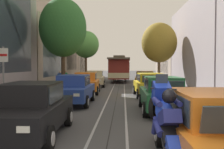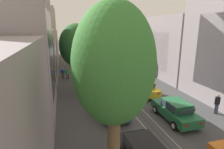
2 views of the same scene
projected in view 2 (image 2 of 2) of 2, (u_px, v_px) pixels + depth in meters
name	position (u px, v px, depth m)	size (l,w,h in m)	color
ground_plane	(110.00, 81.00, 24.41)	(160.00, 160.00, 0.00)	#424244
trolley_track_rails	(105.00, 75.00, 27.08)	(1.14, 56.60, 0.01)	gray
building_facade_left	(35.00, 49.00, 23.70)	(5.69, 48.30, 10.91)	gray
building_facade_right	(174.00, 45.00, 25.35)	(5.94, 48.30, 10.83)	gray
parked_car_blue_second_left	(112.00, 105.00, 14.89)	(2.00, 4.36, 1.58)	#233D93
parked_car_orange_mid_left	(98.00, 85.00, 19.93)	(2.13, 4.42, 1.58)	orange
parked_car_beige_fourth_left	(89.00, 72.00, 25.78)	(2.15, 4.42, 1.58)	#C1B28E
parked_car_green_second_right	(175.00, 110.00, 14.02)	(2.01, 4.36, 1.58)	#1E6038
parked_car_yellow_mid_right	(143.00, 87.00, 19.39)	(2.13, 4.42, 1.58)	gold
parked_car_brown_fourth_right	(124.00, 72.00, 25.90)	(2.13, 4.42, 1.58)	brown
street_tree_kerb_left_near	(114.00, 70.00, 5.68)	(2.64, 2.34, 7.80)	brown
street_tree_kerb_left_second	(77.00, 46.00, 19.22)	(3.69, 3.67, 7.36)	#4C3826
street_tree_kerb_left_mid	(70.00, 40.00, 31.71)	(3.40, 3.31, 6.59)	brown
street_tree_kerb_right_second	(128.00, 43.00, 28.74)	(3.77, 3.52, 6.67)	brown
cable_car_trolley	(96.00, 57.00, 33.15)	(2.78, 9.17, 3.28)	maroon
pedestrian_on_left_pavement	(68.00, 73.00, 24.84)	(0.55, 0.34, 1.62)	#4C4233
pedestrian_on_right_pavement	(217.00, 103.00, 15.00)	(0.55, 0.40, 1.69)	#282D38
pedestrian_crossing_far	(63.00, 73.00, 25.15)	(0.55, 0.28, 1.55)	#4C4233
street_sign_post	(110.00, 131.00, 9.55)	(0.36, 0.07, 2.75)	slate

